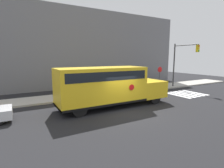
{
  "coord_description": "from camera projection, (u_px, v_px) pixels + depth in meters",
  "views": [
    {
      "loc": [
        -6.77,
        -9.96,
        3.87
      ],
      "look_at": [
        0.16,
        2.25,
        1.72
      ],
      "focal_mm": 28.0,
      "sensor_mm": 36.0,
      "label": 1
    }
  ],
  "objects": [
    {
      "name": "building_backdrop",
      "position": [
        71.0,
        49.0,
        22.87
      ],
      "size": [
        32.0,
        4.0,
        9.89
      ],
      "color": "slate",
      "rests_on": "ground"
    },
    {
      "name": "traffic_light",
      "position": [
        181.0,
        59.0,
        21.31
      ],
      "size": [
        0.28,
        3.41,
        5.53
      ],
      "color": "#38383A",
      "rests_on": "ground"
    },
    {
      "name": "stop_sign",
      "position": [
        159.0,
        75.0,
        21.14
      ],
      "size": [
        0.65,
        0.1,
        2.74
      ],
      "color": "#38383A",
      "rests_on": "ground"
    },
    {
      "name": "school_bus",
      "position": [
        108.0,
        85.0,
        13.47
      ],
      "size": [
        9.08,
        2.57,
        3.12
      ],
      "color": "yellow",
      "rests_on": "ground"
    },
    {
      "name": "ground_plane",
      "position": [
        126.0,
        112.0,
        12.45
      ],
      "size": [
        60.0,
        60.0,
        0.0
      ],
      "primitive_type": "plane",
      "color": "black"
    },
    {
      "name": "sidewalk_strip",
      "position": [
        90.0,
        94.0,
        18.02
      ],
      "size": [
        44.0,
        3.0,
        0.15
      ],
      "color": "#B2ADA3",
      "rests_on": "ground"
    },
    {
      "name": "crosswalk_stripes",
      "position": [
        186.0,
        94.0,
        18.63
      ],
      "size": [
        3.3,
        3.2,
        0.01
      ],
      "color": "white",
      "rests_on": "ground"
    }
  ]
}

